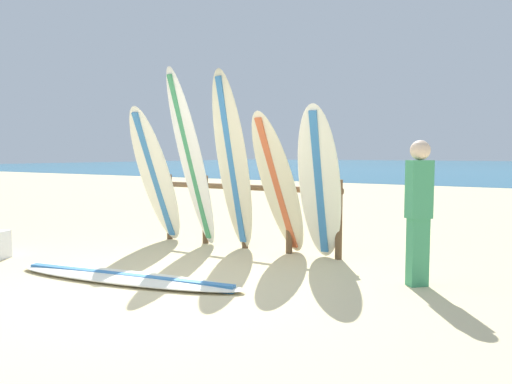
% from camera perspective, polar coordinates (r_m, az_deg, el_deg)
% --- Properties ---
extents(ground_plane, '(120.00, 120.00, 0.00)m').
position_cam_1_polar(ground_plane, '(5.07, -12.46, -11.15)').
color(ground_plane, beige).
extents(surfboard_rack, '(2.97, 0.09, 1.03)m').
position_cam_1_polar(surfboard_rack, '(7.00, -1.29, -1.49)').
color(surfboard_rack, brown).
rests_on(surfboard_rack, ground).
extents(surfboard_leaning_far_left, '(0.62, 0.96, 2.04)m').
position_cam_1_polar(surfboard_leaning_far_left, '(7.45, -11.64, 1.80)').
color(surfboard_leaning_far_left, white).
rests_on(surfboard_leaning_far_left, ground).
extents(surfboard_leaning_left, '(0.59, 0.90, 2.54)m').
position_cam_1_polar(surfboard_leaning_left, '(7.02, -7.56, 3.75)').
color(surfboard_leaning_left, white).
rests_on(surfboard_leaning_left, ground).
extents(surfboard_leaning_center_left, '(0.60, 0.68, 2.49)m').
position_cam_1_polar(surfboard_leaning_center_left, '(6.74, -2.77, 3.53)').
color(surfboard_leaning_center_left, beige).
rests_on(surfboard_leaning_center_left, ground).
extents(surfboard_leaning_center, '(0.67, 1.00, 1.90)m').
position_cam_1_polar(surfboard_leaning_center, '(6.36, 2.62, 0.80)').
color(surfboard_leaning_center, beige).
rests_on(surfboard_leaning_center, ground).
extents(surfboard_leaning_center_right, '(0.63, 0.77, 1.96)m').
position_cam_1_polar(surfboard_leaning_center_right, '(6.13, 7.42, 0.92)').
color(surfboard_leaning_center_right, white).
rests_on(surfboard_leaning_center_right, ground).
extents(surfboard_lying_on_sand, '(2.84, 0.99, 0.08)m').
position_cam_1_polar(surfboard_lying_on_sand, '(5.49, -15.04, -9.59)').
color(surfboard_lying_on_sand, white).
rests_on(surfboard_lying_on_sand, ground).
extents(beachgoer_standing, '(0.28, 0.28, 1.49)m').
position_cam_1_polar(beachgoer_standing, '(5.24, 18.45, -1.60)').
color(beachgoer_standing, '#3F9966').
rests_on(beachgoer_standing, ground).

